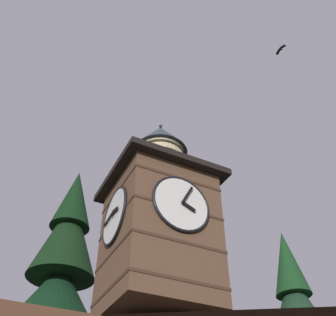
{
  "coord_description": "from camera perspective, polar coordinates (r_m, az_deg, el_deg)",
  "views": [
    {
      "loc": [
        7.66,
        8.42,
        1.77
      ],
      "look_at": [
        1.82,
        -3.18,
        12.77
      ],
      "focal_mm": 42.7,
      "sensor_mm": 36.0,
      "label": 1
    }
  ],
  "objects": [
    {
      "name": "flying_bird_high",
      "position": [
        20.93,
        15.77,
        14.73
      ],
      "size": [
        0.19,
        0.63,
        0.15
      ],
      "color": "black"
    },
    {
      "name": "clock_tower",
      "position": [
        14.65,
        -1.32,
        -9.02
      ],
      "size": [
        4.02,
        4.02,
        8.38
      ],
      "color": "brown",
      "rests_on": "building_main"
    }
  ]
}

